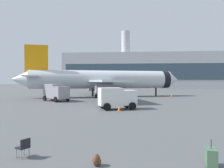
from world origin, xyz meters
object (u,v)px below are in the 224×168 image
(rolling_suitcase, at_px, (211,157))
(airplane_at_gate, at_px, (103,80))
(gate_chair, at_px, (24,146))
(traveller_backpack, at_px, (97,160))
(cargo_van, at_px, (117,97))
(safety_cone_near, at_px, (52,99))
(safety_cone_mid, at_px, (119,108))
(safety_cone_far, at_px, (172,95))
(service_truck, at_px, (56,92))

(rolling_suitcase, bearing_deg, airplane_at_gate, 104.25)
(gate_chair, bearing_deg, traveller_backpack, -10.69)
(airplane_at_gate, relative_size, cargo_van, 7.23)
(cargo_van, height_order, safety_cone_near, cargo_van)
(safety_cone_mid, height_order, traveller_backpack, safety_cone_mid)
(safety_cone_far, xyz_separation_m, rolling_suitcase, (-5.32, -37.65, 0.02))
(service_truck, distance_m, safety_cone_far, 24.00)
(safety_cone_near, bearing_deg, airplane_at_gate, 53.29)
(service_truck, relative_size, gate_chair, 5.96)
(traveller_backpack, height_order, gate_chair, gate_chair)
(safety_cone_far, bearing_deg, safety_cone_near, -153.19)
(service_truck, xyz_separation_m, gate_chair, (7.86, -25.99, -1.11))
(safety_cone_mid, relative_size, traveller_backpack, 1.29)
(rolling_suitcase, bearing_deg, safety_cone_far, 81.97)
(airplane_at_gate, relative_size, safety_cone_near, 43.01)
(airplane_at_gate, distance_m, service_truck, 12.22)
(airplane_at_gate, height_order, safety_cone_near, airplane_at_gate)
(safety_cone_near, xyz_separation_m, gate_chair, (8.67, -26.22, 0.10))
(service_truck, distance_m, safety_cone_mid, 15.73)
(safety_cone_near, bearing_deg, rolling_suitcase, -57.95)
(gate_chair, bearing_deg, service_truck, 106.82)
(cargo_van, bearing_deg, safety_cone_far, 63.67)
(service_truck, relative_size, safety_cone_far, 6.84)
(safety_cone_far, xyz_separation_m, gate_chair, (-13.27, -37.31, 0.13))
(safety_cone_far, distance_m, rolling_suitcase, 38.03)
(service_truck, height_order, gate_chair, service_truck)
(service_truck, xyz_separation_m, cargo_van, (10.90, -9.35, -0.16))
(airplane_at_gate, bearing_deg, traveller_backpack, -82.70)
(airplane_at_gate, bearing_deg, safety_cone_mid, -77.31)
(service_truck, height_order, safety_cone_far, service_truck)
(service_truck, relative_size, rolling_suitcase, 4.66)
(airplane_at_gate, xyz_separation_m, safety_cone_mid, (4.73, -20.99, -3.35))
(traveller_backpack, xyz_separation_m, gate_chair, (-3.40, 0.64, 0.27))
(cargo_van, bearing_deg, traveller_backpack, -88.81)
(safety_cone_near, bearing_deg, safety_cone_mid, -42.56)
(safety_cone_near, height_order, traveller_backpack, safety_cone_near)
(cargo_van, xyz_separation_m, safety_cone_far, (10.23, 20.66, -1.08))
(safety_cone_near, height_order, rolling_suitcase, rolling_suitcase)
(traveller_backpack, distance_m, gate_chair, 3.47)
(safety_cone_far, distance_m, traveller_backpack, 39.21)
(rolling_suitcase, xyz_separation_m, traveller_backpack, (-4.55, -0.30, -0.16))
(service_truck, relative_size, safety_cone_near, 6.33)
(airplane_at_gate, distance_m, safety_cone_far, 14.99)
(gate_chair, bearing_deg, airplane_at_gate, 92.07)
(safety_cone_near, distance_m, safety_cone_far, 24.59)
(service_truck, bearing_deg, cargo_van, -40.61)
(safety_cone_near, distance_m, safety_cone_mid, 16.42)
(airplane_at_gate, distance_m, gate_chair, 36.26)
(cargo_van, xyz_separation_m, safety_cone_near, (-11.72, 9.57, -1.05))
(safety_cone_mid, bearing_deg, cargo_van, 103.91)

